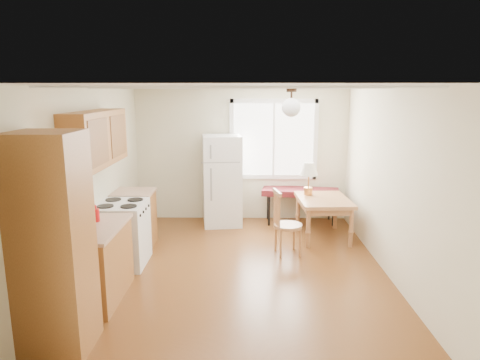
{
  "coord_description": "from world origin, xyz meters",
  "views": [
    {
      "loc": [
        0.08,
        -5.57,
        2.45
      ],
      "look_at": [
        -0.01,
        0.63,
        1.15
      ],
      "focal_mm": 32.0,
      "sensor_mm": 36.0,
      "label": 1
    }
  ],
  "objects_px": {
    "refrigerator": "(222,180)",
    "dining_table": "(323,204)",
    "bench": "(300,193)",
    "chair": "(282,218)"
  },
  "relations": [
    {
      "from": "refrigerator",
      "to": "dining_table",
      "type": "distance_m",
      "value": 1.91
    },
    {
      "from": "bench",
      "to": "chair",
      "type": "relative_size",
      "value": 1.49
    },
    {
      "from": "refrigerator",
      "to": "bench",
      "type": "xyz_separation_m",
      "value": [
        1.46,
        0.1,
        -0.25
      ]
    },
    {
      "from": "bench",
      "to": "dining_table",
      "type": "distance_m",
      "value": 0.89
    },
    {
      "from": "bench",
      "to": "chair",
      "type": "height_order",
      "value": "chair"
    },
    {
      "from": "bench",
      "to": "refrigerator",
      "type": "bearing_deg",
      "value": -167.23
    },
    {
      "from": "bench",
      "to": "chair",
      "type": "xyz_separation_m",
      "value": [
        -0.47,
        -1.61,
        -0.02
      ]
    },
    {
      "from": "refrigerator",
      "to": "chair",
      "type": "bearing_deg",
      "value": -64.21
    },
    {
      "from": "dining_table",
      "to": "chair",
      "type": "relative_size",
      "value": 1.15
    },
    {
      "from": "dining_table",
      "to": "chair",
      "type": "distance_m",
      "value": 1.08
    }
  ]
}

